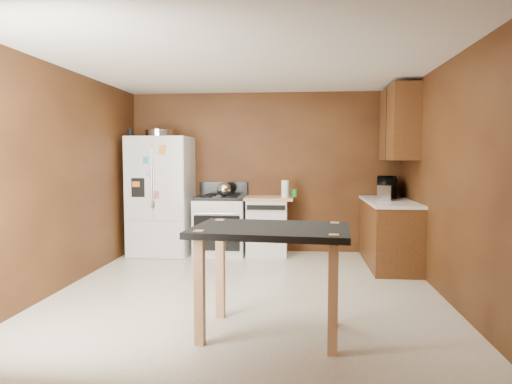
# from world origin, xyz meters

# --- Properties ---
(floor) EXTENTS (4.50, 4.50, 0.00)m
(floor) POSITION_xyz_m (0.00, 0.00, 0.00)
(floor) COLOR white
(floor) RESTS_ON ground
(ceiling) EXTENTS (4.50, 4.50, 0.00)m
(ceiling) POSITION_xyz_m (0.00, 0.00, 2.50)
(ceiling) COLOR white
(ceiling) RESTS_ON ground
(wall_back) EXTENTS (4.20, 0.00, 4.20)m
(wall_back) POSITION_xyz_m (0.00, 2.25, 1.25)
(wall_back) COLOR #573317
(wall_back) RESTS_ON ground
(wall_front) EXTENTS (4.20, 0.00, 4.20)m
(wall_front) POSITION_xyz_m (0.00, -2.25, 1.25)
(wall_front) COLOR #573317
(wall_front) RESTS_ON ground
(wall_left) EXTENTS (0.00, 4.50, 4.50)m
(wall_left) POSITION_xyz_m (-2.10, 0.00, 1.25)
(wall_left) COLOR #573317
(wall_left) RESTS_ON ground
(wall_right) EXTENTS (0.00, 4.50, 4.50)m
(wall_right) POSITION_xyz_m (2.10, 0.00, 1.25)
(wall_right) COLOR #573317
(wall_right) RESTS_ON ground
(roasting_pan) EXTENTS (0.44, 0.44, 0.11)m
(roasting_pan) POSITION_xyz_m (-1.57, 1.90, 1.85)
(roasting_pan) COLOR silver
(roasting_pan) RESTS_ON refrigerator
(pen_cup) EXTENTS (0.08, 0.08, 0.12)m
(pen_cup) POSITION_xyz_m (-1.97, 1.74, 1.86)
(pen_cup) COLOR black
(pen_cup) RESTS_ON refrigerator
(kettle) EXTENTS (0.21, 0.21, 0.21)m
(kettle) POSITION_xyz_m (-0.57, 1.84, 1.01)
(kettle) COLOR silver
(kettle) RESTS_ON gas_range
(paper_towel) EXTENTS (0.12, 0.12, 0.26)m
(paper_towel) POSITION_xyz_m (0.35, 1.81, 1.02)
(paper_towel) COLOR white
(paper_towel) RESTS_ON dishwasher
(green_canister) EXTENTS (0.13, 0.13, 0.11)m
(green_canister) POSITION_xyz_m (0.47, 1.98, 0.95)
(green_canister) COLOR green
(green_canister) RESTS_ON dishwasher
(toaster) EXTENTS (0.25, 0.33, 0.21)m
(toaster) POSITION_xyz_m (1.73, 1.43, 1.01)
(toaster) COLOR silver
(toaster) RESTS_ON right_cabinets
(microwave) EXTENTS (0.42, 0.56, 0.28)m
(microwave) POSITION_xyz_m (1.84, 1.91, 1.04)
(microwave) COLOR black
(microwave) RESTS_ON right_cabinets
(refrigerator) EXTENTS (0.90, 0.80, 1.80)m
(refrigerator) POSITION_xyz_m (-1.55, 1.86, 0.90)
(refrigerator) COLOR white
(refrigerator) RESTS_ON ground
(gas_range) EXTENTS (0.76, 0.68, 1.10)m
(gas_range) POSITION_xyz_m (-0.64, 1.92, 0.46)
(gas_range) COLOR white
(gas_range) RESTS_ON ground
(dishwasher) EXTENTS (0.78, 0.63, 0.89)m
(dishwasher) POSITION_xyz_m (0.08, 1.95, 0.45)
(dishwasher) COLOR white
(dishwasher) RESTS_ON ground
(right_cabinets) EXTENTS (0.63, 1.58, 2.45)m
(right_cabinets) POSITION_xyz_m (1.84, 1.48, 0.91)
(right_cabinets) COLOR brown
(right_cabinets) RESTS_ON ground
(island) EXTENTS (1.35, 0.96, 0.92)m
(island) POSITION_xyz_m (0.33, -1.19, 0.78)
(island) COLOR black
(island) RESTS_ON ground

